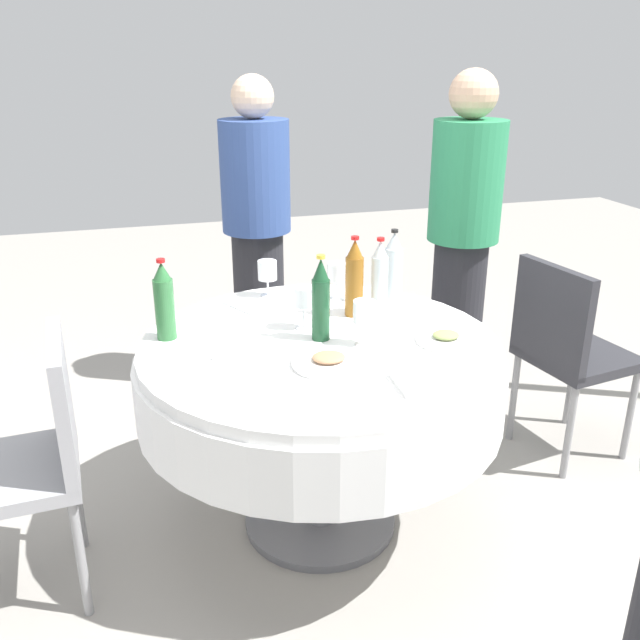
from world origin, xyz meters
TOP-DOWN VIEW (x-y plane):
  - ground_plane at (0.00, 0.00)m, footprint 10.00×10.00m
  - dining_table at (0.00, 0.00)m, footprint 1.25×1.25m
  - bottle_clear_east at (-0.37, -0.29)m, footprint 0.07×0.07m
  - bottle_clear_inner at (-0.28, -0.20)m, footprint 0.06×0.06m
  - bottle_dark_green_near at (-0.01, -0.02)m, footprint 0.06×0.06m
  - bottle_amber_right at (-0.19, -0.21)m, footprint 0.07×0.07m
  - bottle_green_mid at (0.49, -0.17)m, footprint 0.07×0.07m
  - wine_glass_right at (0.07, -0.51)m, footprint 0.08×0.08m
  - wine_glass_mid at (-0.13, 0.07)m, footprint 0.07×0.07m
  - wine_glass_front at (-0.18, -0.39)m, footprint 0.07×0.07m
  - wine_glass_rear at (0.02, -0.13)m, footprint 0.07×0.07m
  - plate_west at (0.02, 0.18)m, footprint 0.23×0.23m
  - plate_far at (-0.41, 0.12)m, footprint 0.20×0.20m
  - knife_inner at (0.21, -0.39)m, footprint 0.10×0.17m
  - knife_near at (0.30, -0.01)m, footprint 0.16×0.12m
  - folded_napkin at (-0.20, 0.39)m, footprint 0.16×0.16m
  - person_inner at (-0.04, -1.27)m, footprint 0.34×0.34m
  - person_near at (-0.96, -0.85)m, footprint 0.34×0.34m
  - chair_front at (0.93, 0.07)m, footprint 0.43×0.43m
  - chair_rear at (-1.12, -0.18)m, footprint 0.46×0.46m

SIDE VIEW (x-z plane):
  - ground_plane at x=0.00m, z-range 0.00..0.00m
  - chair_front at x=0.93m, z-range 0.08..0.95m
  - chair_rear at x=-1.12m, z-range 0.08..0.95m
  - dining_table at x=0.00m, z-range 0.22..0.96m
  - knife_inner at x=0.21m, z-range 0.74..0.74m
  - knife_near at x=0.30m, z-range 0.74..0.74m
  - plate_west at x=0.02m, z-range 0.73..0.77m
  - plate_far at x=-0.41m, z-range 0.73..0.77m
  - folded_napkin at x=-0.20m, z-range 0.74..0.76m
  - person_inner at x=-0.04m, z-range 0.03..1.60m
  - person_near at x=-0.96m, z-range 0.04..1.63m
  - wine_glass_right at x=0.07m, z-range 0.77..0.92m
  - wine_glass_front at x=-0.18m, z-range 0.77..0.92m
  - wine_glass_mid at x=-0.13m, z-range 0.77..0.93m
  - wine_glass_rear at x=0.02m, z-range 0.77..0.93m
  - bottle_green_mid at x=0.49m, z-range 0.73..1.01m
  - bottle_clear_inner at x=-0.28m, z-range 0.73..1.02m
  - bottle_clear_east at x=-0.37m, z-range 0.73..1.02m
  - bottle_dark_green_near at x=-0.01m, z-range 0.73..1.03m
  - bottle_amber_right at x=-0.19m, z-range 0.73..1.03m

